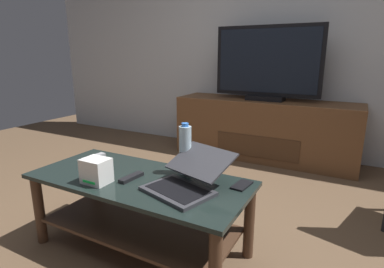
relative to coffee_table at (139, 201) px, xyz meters
name	(u,v)px	position (x,y,z in m)	size (l,w,h in m)	color
ground_plane	(165,249)	(0.12, 0.06, -0.31)	(7.68, 7.68, 0.00)	brown
back_wall	(273,29)	(0.12, 2.32, 1.09)	(6.40, 0.12, 2.80)	silver
coffee_table	(139,201)	(0.00, 0.00, 0.00)	(1.26, 0.56, 0.45)	black
media_cabinet	(264,129)	(0.17, 2.00, 0.01)	(1.93, 0.52, 0.65)	brown
television	(267,65)	(0.17, 1.97, 0.71)	(1.11, 0.20, 0.77)	black
laptop	(187,178)	(0.31, 0.01, 0.20)	(0.44, 0.48, 0.18)	#333338
router_box	(96,171)	(-0.16, -0.16, 0.21)	(0.14, 0.12, 0.13)	white
water_bottle_near	(185,150)	(0.20, 0.19, 0.29)	(0.07, 0.07, 0.30)	silver
cell_phone	(242,185)	(0.55, 0.17, 0.15)	(0.07, 0.14, 0.01)	black
tv_remote	(131,177)	(-0.02, -0.03, 0.15)	(0.04, 0.16, 0.02)	black
soundbar_remote	(94,157)	(-0.47, 0.13, 0.15)	(0.04, 0.16, 0.02)	#99999E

